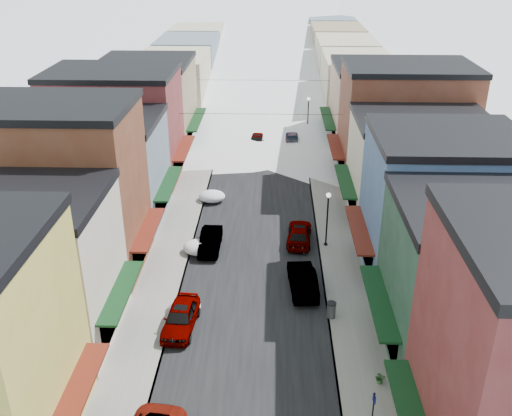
# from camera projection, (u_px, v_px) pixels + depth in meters

# --- Properties ---
(road) EXTENTS (10.00, 160.00, 0.01)m
(road) POSITION_uv_depth(u_px,v_px,m) (264.00, 117.00, 77.94)
(road) COLOR black
(road) RESTS_ON ground
(sidewalk_left) EXTENTS (3.20, 160.00, 0.15)m
(sidewalk_left) POSITION_uv_depth(u_px,v_px,m) (216.00, 116.00, 78.10)
(sidewalk_left) COLOR gray
(sidewalk_left) RESTS_ON ground
(sidewalk_right) EXTENTS (3.20, 160.00, 0.15)m
(sidewalk_right) POSITION_uv_depth(u_px,v_px,m) (312.00, 117.00, 77.71)
(sidewalk_right) COLOR gray
(sidewalk_right) RESTS_ON ground
(curb_left) EXTENTS (0.10, 160.00, 0.15)m
(curb_left) POSITION_uv_depth(u_px,v_px,m) (227.00, 116.00, 78.06)
(curb_left) COLOR slate
(curb_left) RESTS_ON ground
(curb_right) EXTENTS (0.10, 160.00, 0.15)m
(curb_right) POSITION_uv_depth(u_px,v_px,m) (301.00, 117.00, 77.76)
(curb_right) COLOR slate
(curb_right) RESTS_ON ground
(bldg_l_cream) EXTENTS (11.30, 8.20, 9.50)m
(bldg_l_cream) POSITION_uv_depth(u_px,v_px,m) (24.00, 267.00, 33.42)
(bldg_l_cream) COLOR beige
(bldg_l_cream) RESTS_ON ground
(bldg_l_brick_near) EXTENTS (12.30, 8.20, 12.50)m
(bldg_l_brick_near) POSITION_uv_depth(u_px,v_px,m) (59.00, 189.00, 40.01)
(bldg_l_brick_near) COLOR brown
(bldg_l_brick_near) RESTS_ON ground
(bldg_l_grayblue) EXTENTS (11.30, 9.20, 9.00)m
(bldg_l_grayblue) POSITION_uv_depth(u_px,v_px,m) (102.00, 168.00, 48.41)
(bldg_l_grayblue) COLOR slate
(bldg_l_grayblue) RESTS_ON ground
(bldg_l_brick_far) EXTENTS (13.30, 9.20, 11.00)m
(bldg_l_brick_far) POSITION_uv_depth(u_px,v_px,m) (116.00, 125.00, 56.14)
(bldg_l_brick_far) COLOR maroon
(bldg_l_brick_far) RESTS_ON ground
(bldg_l_tan) EXTENTS (11.30, 11.20, 10.00)m
(bldg_l_tan) POSITION_uv_depth(u_px,v_px,m) (147.00, 104.00, 65.35)
(bldg_l_tan) COLOR #8C7D5C
(bldg_l_tan) RESTS_ON ground
(bldg_r_green) EXTENTS (11.30, 9.20, 9.50)m
(bldg_r_green) POSITION_uv_depth(u_px,v_px,m) (481.00, 280.00, 32.19)
(bldg_r_green) COLOR #1F412F
(bldg_r_green) RESTS_ON ground
(bldg_r_blue) EXTENTS (11.30, 9.20, 10.50)m
(bldg_r_blue) POSITION_uv_depth(u_px,v_px,m) (441.00, 204.00, 40.09)
(bldg_r_blue) COLOR #406091
(bldg_r_blue) RESTS_ON ground
(bldg_r_cream) EXTENTS (12.30, 9.20, 9.00)m
(bldg_r_cream) POSITION_uv_depth(u_px,v_px,m) (418.00, 168.00, 48.52)
(bldg_r_cream) COLOR beige
(bldg_r_cream) RESTS_ON ground
(bldg_r_brick_far) EXTENTS (13.30, 9.20, 11.50)m
(bldg_r_brick_far) POSITION_uv_depth(u_px,v_px,m) (404.00, 123.00, 56.09)
(bldg_r_brick_far) COLOR brown
(bldg_r_brick_far) RESTS_ON ground
(bldg_r_tan) EXTENTS (11.30, 11.20, 9.50)m
(bldg_r_tan) POSITION_uv_depth(u_px,v_px,m) (377.00, 105.00, 65.58)
(bldg_r_tan) COLOR tan
(bldg_r_tan) RESTS_ON ground
(distant_blocks) EXTENTS (34.00, 55.00, 8.00)m
(distant_blocks) POSITION_uv_depth(u_px,v_px,m) (267.00, 56.00, 96.98)
(distant_blocks) COLOR gray
(distant_blocks) RESTS_ON ground
(overhead_cables) EXTENTS (16.40, 15.04, 0.04)m
(overhead_cables) POSITION_uv_depth(u_px,v_px,m) (262.00, 95.00, 63.99)
(overhead_cables) COLOR black
(overhead_cables) RESTS_ON ground
(car_silver_sedan) EXTENTS (2.20, 4.75, 1.58)m
(car_silver_sedan) POSITION_uv_depth(u_px,v_px,m) (181.00, 317.00, 35.61)
(car_silver_sedan) COLOR #9C9FA4
(car_silver_sedan) RESTS_ON ground
(car_dark_hatch) EXTENTS (1.58, 4.43, 1.46)m
(car_dark_hatch) POSITION_uv_depth(u_px,v_px,m) (210.00, 241.00, 44.67)
(car_dark_hatch) COLOR black
(car_dark_hatch) RESTS_ON ground
(car_silver_wagon) EXTENTS (2.94, 5.75, 1.60)m
(car_silver_wagon) POSITION_uv_depth(u_px,v_px,m) (228.00, 131.00, 69.78)
(car_silver_wagon) COLOR #A8AAB1
(car_silver_wagon) RESTS_ON ground
(car_green_sedan) EXTENTS (2.14, 5.09, 1.64)m
(car_green_sedan) POSITION_uv_depth(u_px,v_px,m) (303.00, 280.00, 39.47)
(car_green_sedan) COLOR black
(car_green_sedan) RESTS_ON ground
(car_gray_suv) EXTENTS (2.28, 4.85, 1.61)m
(car_gray_suv) POSITION_uv_depth(u_px,v_px,m) (299.00, 233.00, 45.71)
(car_gray_suv) COLOR gray
(car_gray_suv) RESTS_ON ground
(car_black_sedan) EXTENTS (2.03, 4.86, 1.40)m
(car_black_sedan) POSITION_uv_depth(u_px,v_px,m) (292.00, 138.00, 67.70)
(car_black_sedan) COLOR black
(car_black_sedan) RESTS_ON ground
(car_lane_silver) EXTENTS (2.14, 4.59, 1.52)m
(car_lane_silver) POSITION_uv_depth(u_px,v_px,m) (257.00, 141.00, 66.64)
(car_lane_silver) COLOR #ACADB4
(car_lane_silver) RESTS_ON ground
(car_lane_white) EXTENTS (2.40, 4.91, 1.34)m
(car_lane_white) POSITION_uv_depth(u_px,v_px,m) (280.00, 86.00, 91.40)
(car_lane_white) COLOR silver
(car_lane_white) RESTS_ON ground
(parking_sign) EXTENTS (0.11, 0.34, 2.53)m
(parking_sign) POSITION_uv_depth(u_px,v_px,m) (373.00, 410.00, 27.52)
(parking_sign) COLOR black
(parking_sign) RESTS_ON sidewalk_right
(trash_can) EXTENTS (0.62, 0.62, 1.06)m
(trash_can) POSITION_uv_depth(u_px,v_px,m) (331.00, 310.00, 36.50)
(trash_can) COLOR #56595B
(trash_can) RESTS_ON sidewalk_right
(streetlamp_near) EXTENTS (0.37, 0.37, 4.51)m
(streetlamp_near) POSITION_uv_depth(u_px,v_px,m) (328.00, 213.00, 44.08)
(streetlamp_near) COLOR black
(streetlamp_near) RESTS_ON sidewalk_right
(streetlamp_far) EXTENTS (0.40, 0.40, 4.78)m
(streetlamp_far) POSITION_uv_depth(u_px,v_px,m) (308.00, 111.00, 69.08)
(streetlamp_far) COLOR black
(streetlamp_far) RESTS_ON sidewalk_right
(planter_near) EXTENTS (0.66, 0.59, 0.66)m
(planter_near) POSITION_uv_depth(u_px,v_px,m) (380.00, 378.00, 31.14)
(planter_near) COLOR #396B30
(planter_near) RESTS_ON sidewalk_right
(snow_pile_near) EXTENTS (2.12, 2.50, 0.90)m
(snow_pile_near) POSITION_uv_depth(u_px,v_px,m) (185.00, 306.00, 37.33)
(snow_pile_near) COLOR white
(snow_pile_near) RESTS_ON ground
(snow_pile_mid) EXTENTS (2.49, 2.73, 1.05)m
(snow_pile_mid) POSITION_uv_depth(u_px,v_px,m) (200.00, 247.00, 44.27)
(snow_pile_mid) COLOR white
(snow_pile_mid) RESTS_ON ground
(snow_pile_far) EXTENTS (2.45, 2.70, 1.03)m
(snow_pile_far) POSITION_uv_depth(u_px,v_px,m) (212.00, 196.00, 52.98)
(snow_pile_far) COLOR white
(snow_pile_far) RESTS_ON ground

